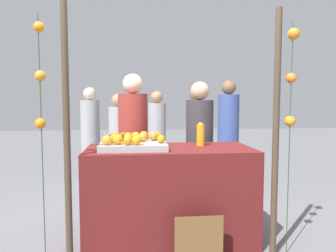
{
  "coord_description": "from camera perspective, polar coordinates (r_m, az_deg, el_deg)",
  "views": [
    {
      "loc": [
        -0.32,
        -3.08,
        1.38
      ],
      "look_at": [
        0.0,
        0.15,
        1.12
      ],
      "focal_mm": 34.32,
      "sensor_mm": 36.0,
      "label": 1
    }
  ],
  "objects": [
    {
      "name": "ground_plane",
      "position": [
        3.39,
        0.27,
        -19.39
      ],
      "size": [
        24.0,
        24.0,
        0.0
      ],
      "primitive_type": "plane",
      "color": "slate"
    },
    {
      "name": "stall_counter",
      "position": [
        3.23,
        0.27,
        -11.94
      ],
      "size": [
        1.61,
        0.76,
        0.92
      ],
      "primitive_type": "cube",
      "color": "#5B1919",
      "rests_on": "ground_plane"
    },
    {
      "name": "orange_tray",
      "position": [
        3.09,
        -6.15,
        -3.43
      ],
      "size": [
        0.62,
        0.54,
        0.06
      ],
      "primitive_type": "cube",
      "color": "#9EA0A5",
      "rests_on": "stall_counter"
    },
    {
      "name": "orange_0",
      "position": [
        2.89,
        -7.19,
        -2.65
      ],
      "size": [
        0.08,
        0.08,
        0.08
      ],
      "primitive_type": "sphere",
      "color": "orange",
      "rests_on": "orange_tray"
    },
    {
      "name": "orange_1",
      "position": [
        3.0,
        -7.13,
        -2.32
      ],
      "size": [
        0.08,
        0.08,
        0.08
      ],
      "primitive_type": "sphere",
      "color": "orange",
      "rests_on": "orange_tray"
    },
    {
      "name": "orange_2",
      "position": [
        3.13,
        -4.53,
        -1.97
      ],
      "size": [
        0.09,
        0.09,
        0.09
      ],
      "primitive_type": "sphere",
      "color": "orange",
      "rests_on": "orange_tray"
    },
    {
      "name": "orange_3",
      "position": [
        3.18,
        -7.14,
        -1.91
      ],
      "size": [
        0.09,
        0.09,
        0.09
      ],
      "primitive_type": "sphere",
      "color": "orange",
      "rests_on": "orange_tray"
    },
    {
      "name": "orange_4",
      "position": [
        3.28,
        -9.18,
        -1.78
      ],
      "size": [
        0.08,
        0.08,
        0.08
      ],
      "primitive_type": "sphere",
      "color": "orange",
      "rests_on": "orange_tray"
    },
    {
      "name": "orange_5",
      "position": [
        2.92,
        -10.81,
        -2.51
      ],
      "size": [
        0.09,
        0.09,
        0.09
      ],
      "primitive_type": "sphere",
      "color": "orange",
      "rests_on": "orange_tray"
    },
    {
      "name": "orange_6",
      "position": [
        3.06,
        -9.81,
        -2.17
      ],
      "size": [
        0.09,
        0.09,
        0.09
      ],
      "primitive_type": "sphere",
      "color": "orange",
      "rests_on": "orange_tray"
    },
    {
      "name": "orange_7",
      "position": [
        3.18,
        -9.39,
        -1.92
      ],
      "size": [
        0.09,
        0.09,
        0.09
      ],
      "primitive_type": "sphere",
      "color": "orange",
      "rests_on": "orange_tray"
    },
    {
      "name": "orange_8",
      "position": [
        2.89,
        -5.59,
        -2.52
      ],
      "size": [
        0.09,
        0.09,
        0.09
      ],
      "primitive_type": "sphere",
      "color": "orange",
      "rests_on": "orange_tray"
    },
    {
      "name": "orange_9",
      "position": [
        3.2,
        -2.61,
        -1.82
      ],
      "size": [
        0.09,
        0.09,
        0.09
      ],
      "primitive_type": "sphere",
      "color": "orange",
      "rests_on": "orange_tray"
    },
    {
      "name": "orange_10",
      "position": [
        3.27,
        -1.88,
        -1.75
      ],
      "size": [
        0.08,
        0.08,
        0.08
      ],
      "primitive_type": "sphere",
      "color": "orange",
      "rests_on": "orange_tray"
    },
    {
      "name": "orange_11",
      "position": [
        3.19,
        -5.75,
        -1.85
      ],
      "size": [
        0.09,
        0.09,
        0.09
      ],
      "primitive_type": "sphere",
      "color": "orange",
      "rests_on": "orange_tray"
    },
    {
      "name": "orange_12",
      "position": [
        2.95,
        -8.91,
        -2.38
      ],
      "size": [
        0.09,
        0.09,
        0.09
      ],
      "primitive_type": "sphere",
      "color": "orange",
      "rests_on": "orange_tray"
    },
    {
      "name": "orange_13",
      "position": [
        3.29,
        -6.36,
        -1.75
      ],
      "size": [
        0.08,
        0.08,
        0.08
      ],
      "primitive_type": "sphere",
      "color": "orange",
      "rests_on": "orange_tray"
    },
    {
      "name": "orange_14",
      "position": [
        3.09,
        -6.93,
        -2.19
      ],
      "size": [
        0.07,
        0.07,
        0.07
      ],
      "primitive_type": "sphere",
      "color": "orange",
      "rests_on": "orange_tray"
    },
    {
      "name": "orange_15",
      "position": [
        3.29,
        -4.32,
        -1.65
      ],
      "size": [
        0.09,
        0.09,
        0.09
      ],
      "primitive_type": "sphere",
      "color": "orange",
      "rests_on": "orange_tray"
    },
    {
      "name": "orange_16",
      "position": [
        3.24,
        -7.83,
        -1.82
      ],
      "size": [
        0.08,
        0.08,
        0.08
      ],
      "primitive_type": "sphere",
      "color": "orange",
      "rests_on": "orange_tray"
    },
    {
      "name": "orange_17",
      "position": [
        3.0,
        -1.24,
        -2.33
      ],
      "size": [
        0.08,
        0.08,
        0.08
      ],
      "primitive_type": "sphere",
      "color": "orange",
      "rests_on": "orange_tray"
    },
    {
      "name": "juice_bottle",
      "position": [
        3.27,
        5.81,
        -1.56
      ],
      "size": [
        0.08,
        0.08,
        0.23
      ],
      "color": "orange",
      "rests_on": "stall_counter"
    },
    {
      "name": "chalkboard_sign",
      "position": [
        2.86,
        5.5,
        -19.69
      ],
      "size": [
        0.41,
        0.03,
        0.43
      ],
      "color": "brown",
      "rests_on": "ground_plane"
    },
    {
      "name": "vendor_left",
      "position": [
        3.72,
        -6.19,
        -4.65
      ],
      "size": [
        0.34,
        0.34,
        1.68
      ],
      "color": "maroon",
      "rests_on": "ground_plane"
    },
    {
      "name": "vendor_right",
      "position": [
        3.82,
        5.6,
        -5.0
      ],
      "size": [
        0.32,
        0.32,
        1.59
      ],
      "color": "#333338",
      "rests_on": "ground_plane"
    },
    {
      "name": "crowd_person_0",
      "position": [
        5.05,
        -8.78,
        -3.32
      ],
      "size": [
        0.3,
        0.3,
        1.48
      ],
      "color": "#99999E",
      "rests_on": "ground_plane"
    },
    {
      "name": "crowd_person_1",
      "position": [
        5.58,
        -1.95,
        -2.23
      ],
      "size": [
        0.31,
        0.31,
        1.54
      ],
      "color": "#99999E",
      "rests_on": "ground_plane"
    },
    {
      "name": "crowd_person_2",
      "position": [
        5.62,
        -13.6,
        -2.03
      ],
      "size": [
        0.32,
        0.32,
        1.59
      ],
      "color": "#99999E",
      "rests_on": "ground_plane"
    },
    {
      "name": "crowd_person_3",
      "position": [
        5.75,
        4.84,
        -1.88
      ],
      "size": [
        0.32,
        0.32,
        1.57
      ],
      "color": "tan",
      "rests_on": "ground_plane"
    },
    {
      "name": "crowd_person_4",
      "position": [
        5.27,
        10.62,
        -1.88
      ],
      "size": [
        0.34,
        0.34,
        1.7
      ],
      "color": "#384C8C",
      "rests_on": "ground_plane"
    },
    {
      "name": "canopy_post_left",
      "position": [
        2.73,
        -17.52,
        -1.87
      ],
      "size": [
        0.06,
        0.06,
        2.16
      ],
      "primitive_type": "cylinder",
      "color": "#473828",
      "rests_on": "ground_plane"
    },
    {
      "name": "canopy_post_right",
      "position": [
        2.93,
        18.6,
        -1.47
      ],
      "size": [
        0.06,
        0.06,
        2.16
      ],
      "primitive_type": "cylinder",
      "color": "#473828",
      "rests_on": "ground_plane"
    },
    {
      "name": "garland_strand_left",
      "position": [
        2.73,
        -21.78,
        7.31
      ],
      "size": [
        0.09,
        0.09,
        2.04
      ],
      "color": "#2D4C23",
      "rests_on": "ground_plane"
    },
    {
      "name": "garland_strand_right",
      "position": [
        3.0,
        21.11,
        7.91
      ],
      "size": [
        0.1,
        0.11,
        2.04
      ],
      "color": "#2D4C23",
      "rests_on": "ground_plane"
    }
  ]
}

